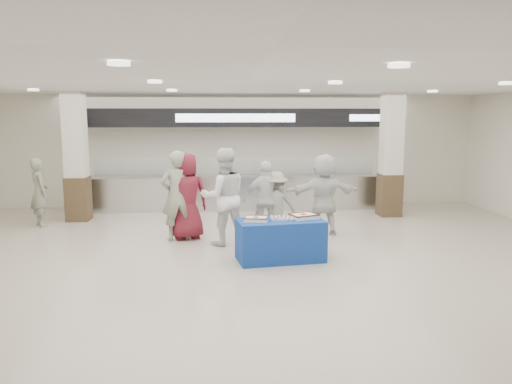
{
  "coord_description": "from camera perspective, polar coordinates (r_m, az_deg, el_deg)",
  "views": [
    {
      "loc": [
        -0.47,
        -8.44,
        2.65
      ],
      "look_at": [
        0.28,
        1.6,
        1.07
      ],
      "focal_mm": 35.0,
      "sensor_mm": 36.0,
      "label": 1
    }
  ],
  "objects": [
    {
      "name": "civilian_maroon",
      "position": [
        10.68,
        -7.92,
        -0.47
      ],
      "size": [
        1.05,
        0.85,
        1.86
      ],
      "primitive_type": "imported",
      "rotation": [
        0.0,
        0.0,
        3.46
      ],
      "color": "maroon",
      "rests_on": "ground"
    },
    {
      "name": "soldier_bg",
      "position": [
        12.91,
        -23.54,
        -0.02
      ],
      "size": [
        0.67,
        0.71,
        1.63
      ],
      "primitive_type": "imported",
      "rotation": [
        0.0,
        0.0,
        2.2
      ],
      "color": "gray",
      "rests_on": "ground"
    },
    {
      "name": "civilian_white",
      "position": [
        11.08,
        7.73,
        -0.26
      ],
      "size": [
        1.72,
        0.71,
        1.8
      ],
      "primitive_type": "imported",
      "rotation": [
        0.0,
        0.0,
        3.25
      ],
      "color": "silver",
      "rests_on": "ground"
    },
    {
      "name": "column_left",
      "position": [
        13.17,
        -19.86,
        3.49
      ],
      "size": [
        0.55,
        0.55,
        3.2
      ],
      "color": "#3B2C1B",
      "rests_on": "ground"
    },
    {
      "name": "column_right",
      "position": [
        13.46,
        15.16,
        3.81
      ],
      "size": [
        0.55,
        0.55,
        3.2
      ],
      "color": "#3B2C1B",
      "rests_on": "ground"
    },
    {
      "name": "sheet_cake_left",
      "position": [
        8.96,
        0.01,
        -3.04
      ],
      "size": [
        0.46,
        0.38,
        0.09
      ],
      "color": "white",
      "rests_on": "display_table"
    },
    {
      "name": "serving_line",
      "position": [
        13.93,
        -2.32,
        2.73
      ],
      "size": [
        8.7,
        0.85,
        2.8
      ],
      "color": "silver",
      "rests_on": "ground"
    },
    {
      "name": "soldier_a",
      "position": [
        10.59,
        -9.02,
        -0.43
      ],
      "size": [
        0.8,
        0.65,
        1.91
      ],
      "primitive_type": "imported",
      "rotation": [
        0.0,
        0.0,
        3.45
      ],
      "color": "gray",
      "rests_on": "ground"
    },
    {
      "name": "sheet_cake_right",
      "position": [
        9.22,
        5.44,
        -2.72
      ],
      "size": [
        0.57,
        0.51,
        0.1
      ],
      "color": "white",
      "rests_on": "display_table"
    },
    {
      "name": "chef_short",
      "position": [
        10.66,
        1.21,
        -0.89
      ],
      "size": [
        0.99,
        0.42,
        1.67
      ],
      "primitive_type": "imported",
      "rotation": [
        0.0,
        0.0,
        3.13
      ],
      "color": "white",
      "rests_on": "ground"
    },
    {
      "name": "display_table",
      "position": [
        9.15,
        2.79,
        -5.51
      ],
      "size": [
        1.64,
        0.99,
        0.75
      ],
      "primitive_type": "cube",
      "rotation": [
        0.0,
        0.0,
        0.14
      ],
      "color": "navy",
      "rests_on": "ground"
    },
    {
      "name": "soldier_b",
      "position": [
        10.76,
        2.28,
        -1.46
      ],
      "size": [
        0.97,
        0.62,
        1.43
      ],
      "primitive_type": "imported",
      "rotation": [
        0.0,
        0.0,
        3.24
      ],
      "color": "gray",
      "rests_on": "ground"
    },
    {
      "name": "chef_tall",
      "position": [
        10.15,
        -3.71,
        -0.54
      ],
      "size": [
        1.1,
        0.94,
        1.98
      ],
      "primitive_type": "imported",
      "rotation": [
        0.0,
        0.0,
        3.36
      ],
      "color": "white",
      "rests_on": "ground"
    },
    {
      "name": "ground",
      "position": [
        8.86,
        -1.07,
        -8.5
      ],
      "size": [
        14.0,
        14.0,
        0.0
      ],
      "primitive_type": "plane",
      "color": "#BDB3A2",
      "rests_on": "ground"
    },
    {
      "name": "cupcake_tray",
      "position": [
        9.09,
        2.97,
        -2.99
      ],
      "size": [
        0.36,
        0.28,
        0.06
      ],
      "color": "#A3A3A8",
      "rests_on": "display_table"
    }
  ]
}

